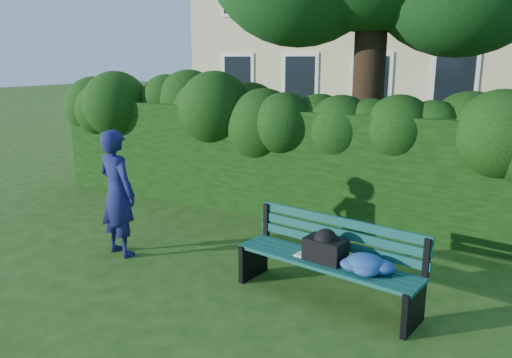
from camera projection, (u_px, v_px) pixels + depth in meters
The scene contains 4 objects.
ground at pixel (234, 256), 6.75m from camera, with size 80.00×80.00×0.00m, color #214A12.
hedge at pixel (302, 162), 8.40m from camera, with size 10.00×1.00×1.80m.
park_bench at pixel (336, 258), 5.38m from camera, with size 2.15×0.86×0.89m.
man_reading at pixel (117, 193), 6.65m from camera, with size 0.62×0.41×1.71m, color navy.
Camera 1 is at (3.35, -5.36, 2.61)m, focal length 35.00 mm.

